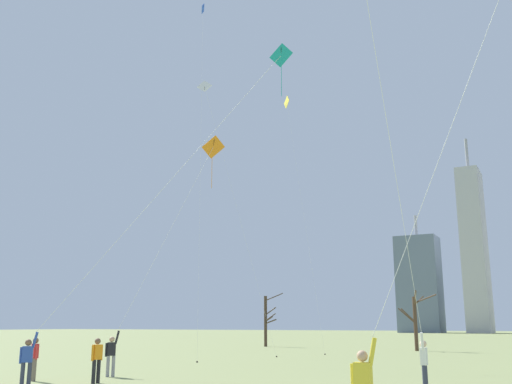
{
  "coord_description": "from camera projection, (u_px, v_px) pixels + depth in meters",
  "views": [
    {
      "loc": [
        9.3,
        -11.85,
        2.12
      ],
      "look_at": [
        0.0,
        6.0,
        6.66
      ],
      "focal_mm": 41.3,
      "sensor_mm": 36.0,
      "label": 1
    }
  ],
  "objects": [
    {
      "name": "bystander_watching_nearby",
      "position": [
        34.0,
        357.0,
        22.67
      ],
      "size": [
        0.47,
        0.33,
        1.62
      ],
      "color": "#726656",
      "rests_on": "ground"
    },
    {
      "name": "bare_tree_far_right_edge",
      "position": [
        266.0,
        320.0,
        58.14
      ],
      "size": [
        1.47,
        2.27,
        5.25
      ],
      "color": "#423326",
      "rests_on": "ground"
    },
    {
      "name": "kite_flyer_far_back_orange",
      "position": [
        130.0,
        315.0,
        25.19
      ],
      "size": [
        3.17,
        4.29,
        11.15
      ],
      "color": "gray",
      "rests_on": "ground"
    },
    {
      "name": "distant_kite_low_near_trees_white",
      "position": [
        209.0,
        105.0,
        42.51
      ],
      "size": [
        4.98,
        3.05,
        19.6
      ],
      "color": "white",
      "rests_on": "ground"
    },
    {
      "name": "distant_kite_high_overhead_yellow",
      "position": [
        289.0,
        115.0,
        50.79
      ],
      "size": [
        4.75,
        3.77,
        21.76
      ],
      "color": "yellow",
      "rests_on": "ground"
    },
    {
      "name": "kite_flyer_midfield_center_pink",
      "position": [
        418.0,
        237.0,
        11.86
      ],
      "size": [
        9.07,
        2.32,
        22.07
      ],
      "color": "black",
      "rests_on": "ground"
    },
    {
      "name": "distant_kite_drifting_left_blue",
      "position": [
        202.0,
        43.0,
        42.34
      ],
      "size": [
        2.96,
        4.43,
        25.44
      ],
      "color": "blue",
      "rests_on": "ground"
    },
    {
      "name": "bystander_far_off_by_trees",
      "position": [
        97.0,
        358.0,
        21.77
      ],
      "size": [
        0.24,
        0.51,
        1.62
      ],
      "color": "black",
      "rests_on": "ground"
    },
    {
      "name": "bare_tree_right_of_center",
      "position": [
        415.0,
        319.0,
        48.66
      ],
      "size": [
        3.31,
        3.07,
        4.86
      ],
      "color": "#4C3828",
      "rests_on": "ground"
    },
    {
      "name": "skyline_squat_block",
      "position": [
        475.0,
        249.0,
        151.29
      ],
      "size": [
        5.62,
        11.06,
        50.73
      ],
      "color": "#B2B2B7",
      "rests_on": "ground"
    },
    {
      "name": "kite_flyer_foreground_left_teal",
      "position": [
        58.0,
        322.0,
        20.37
      ],
      "size": [
        8.65,
        4.0,
        12.49
      ],
      "color": "#33384C",
      "rests_on": "ground"
    },
    {
      "name": "kite_flyer_midfield_left_red",
      "position": [
        405.0,
        242.0,
        17.42
      ],
      "size": [
        1.05,
        10.69,
        15.87
      ],
      "color": "#33384C",
      "rests_on": "ground"
    },
    {
      "name": "skyline_mid_tower_right",
      "position": [
        419.0,
        284.0,
        157.53
      ],
      "size": [
        10.82,
        9.26,
        31.36
      ],
      "color": "slate",
      "rests_on": "ground"
    }
  ]
}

